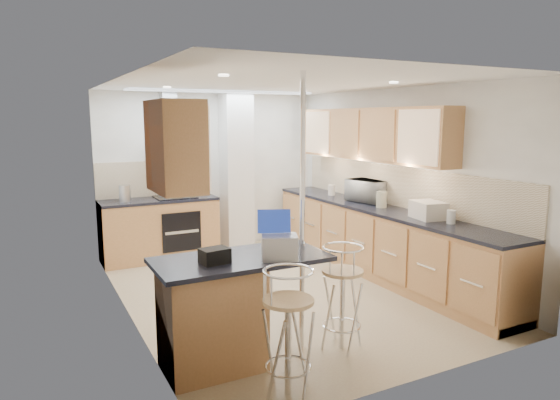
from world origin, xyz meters
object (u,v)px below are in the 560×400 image
laptop (279,247)px  bread_bin (428,210)px  bar_stool_end (342,297)px  bar_stool_near (288,332)px  microwave (368,191)px

laptop → bread_bin: bearing=41.2°
bread_bin → bar_stool_end: bearing=-145.5°
bar_stool_near → bar_stool_end: bearing=43.9°
bar_stool_near → microwave: bearing=57.7°
microwave → bread_bin: bearing=162.8°
laptop → bar_stool_near: (-0.16, -0.45, -0.54)m
microwave → bar_stool_near: (-2.67, -2.54, -0.58)m
bar_stool_near → bar_stool_end: (0.81, 0.46, -0.01)m
microwave → bread_bin: (-0.11, -1.31, -0.06)m
bar_stool_end → laptop: bearing=129.1°
laptop → bar_stool_end: 0.85m
bar_stool_end → bread_bin: size_ratio=2.50×
laptop → bar_stool_near: laptop is taller
bar_stool_near → bar_stool_end: bar_stool_near is taller
bread_bin → microwave: bearing=95.7°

